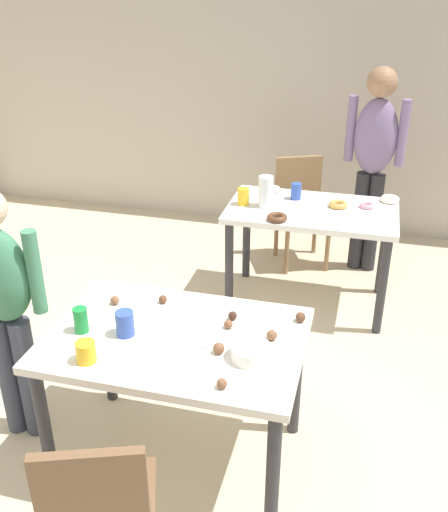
{
  "coord_description": "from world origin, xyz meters",
  "views": [
    {
      "loc": [
        0.77,
        -2.06,
        2.28
      ],
      "look_at": [
        0.08,
        0.59,
        0.9
      ],
      "focal_mm": 41.18,
      "sensor_mm": 36.0,
      "label": 1
    }
  ],
  "objects_px": {
    "dining_table_near": "(176,353)",
    "dining_table_far": "(311,223)",
    "soda_can": "(81,320)",
    "chair_near_table": "(100,508)",
    "person_girl_near": "(3,299)",
    "person_adult_far": "(374,153)",
    "chair_far_table": "(301,204)",
    "pitcher_far": "(266,192)",
    "mixing_bowl": "(250,352)"
  },
  "relations": [
    {
      "from": "person_adult_far",
      "to": "pitcher_far",
      "type": "xyz_separation_m",
      "value": [
        -0.69,
        -0.71,
        -0.12
      ]
    },
    {
      "from": "soda_can",
      "to": "chair_near_table",
      "type": "bearing_deg",
      "value": -60.73
    },
    {
      "from": "person_girl_near",
      "to": "dining_table_near",
      "type": "bearing_deg",
      "value": 0.77
    },
    {
      "from": "chair_near_table",
      "to": "person_girl_near",
      "type": "distance_m",
      "value": 1.17
    },
    {
      "from": "person_girl_near",
      "to": "mixing_bowl",
      "type": "bearing_deg",
      "value": -3.12
    },
    {
      "from": "dining_table_near",
      "to": "chair_near_table",
      "type": "height_order",
      "value": "chair_near_table"
    },
    {
      "from": "person_girl_near",
      "to": "person_adult_far",
      "type": "height_order",
      "value": "person_adult_far"
    },
    {
      "from": "dining_table_far",
      "to": "soda_can",
      "type": "relative_size",
      "value": 9.54
    },
    {
      "from": "dining_table_far",
      "to": "person_adult_far",
      "type": "bearing_deg",
      "value": 60.78
    },
    {
      "from": "dining_table_near",
      "to": "mixing_bowl",
      "type": "height_order",
      "value": "mixing_bowl"
    },
    {
      "from": "dining_table_far",
      "to": "chair_far_table",
      "type": "height_order",
      "value": "chair_far_table"
    },
    {
      "from": "dining_table_near",
      "to": "chair_near_table",
      "type": "xyz_separation_m",
      "value": [
        -0.04,
        -0.77,
        -0.15
      ]
    },
    {
      "from": "dining_table_far",
      "to": "chair_near_table",
      "type": "bearing_deg",
      "value": -100.53
    },
    {
      "from": "chair_far_table",
      "to": "mixing_bowl",
      "type": "xyz_separation_m",
      "value": [
        0.11,
        -2.47,
        0.29
      ]
    },
    {
      "from": "dining_table_near",
      "to": "pitcher_far",
      "type": "height_order",
      "value": "pitcher_far"
    },
    {
      "from": "dining_table_near",
      "to": "person_girl_near",
      "type": "relative_size",
      "value": 0.85
    },
    {
      "from": "mixing_bowl",
      "to": "pitcher_far",
      "type": "xyz_separation_m",
      "value": [
        -0.27,
        1.73,
        0.08
      ]
    },
    {
      "from": "dining_table_near",
      "to": "pitcher_far",
      "type": "xyz_separation_m",
      "value": [
        0.1,
        1.65,
        0.21
      ]
    },
    {
      "from": "chair_far_table",
      "to": "pitcher_far",
      "type": "xyz_separation_m",
      "value": [
        -0.16,
        -0.74,
        0.36
      ]
    },
    {
      "from": "dining_table_near",
      "to": "person_girl_near",
      "type": "bearing_deg",
      "value": -179.23
    },
    {
      "from": "dining_table_near",
      "to": "chair_far_table",
      "type": "bearing_deg",
      "value": 83.81
    },
    {
      "from": "chair_far_table",
      "to": "soda_can",
      "type": "xyz_separation_m",
      "value": [
        -0.69,
        -2.46,
        0.31
      ]
    },
    {
      "from": "mixing_bowl",
      "to": "soda_can",
      "type": "height_order",
      "value": "soda_can"
    },
    {
      "from": "person_adult_far",
      "to": "soda_can",
      "type": "bearing_deg",
      "value": -116.57
    },
    {
      "from": "dining_table_far",
      "to": "chair_far_table",
      "type": "relative_size",
      "value": 1.34
    },
    {
      "from": "dining_table_far",
      "to": "pitcher_far",
      "type": "bearing_deg",
      "value": -171.84
    },
    {
      "from": "chair_far_table",
      "to": "person_girl_near",
      "type": "height_order",
      "value": "person_girl_near"
    },
    {
      "from": "dining_table_near",
      "to": "dining_table_far",
      "type": "xyz_separation_m",
      "value": [
        0.42,
        1.7,
        -0.01
      ]
    },
    {
      "from": "soda_can",
      "to": "dining_table_near",
      "type": "bearing_deg",
      "value": 9.86
    },
    {
      "from": "person_girl_near",
      "to": "person_adult_far",
      "type": "bearing_deg",
      "value": 55.04
    },
    {
      "from": "dining_table_far",
      "to": "pitcher_far",
      "type": "distance_m",
      "value": 0.39
    },
    {
      "from": "dining_table_far",
      "to": "mixing_bowl",
      "type": "relative_size",
      "value": 6.74
    },
    {
      "from": "dining_table_far",
      "to": "chair_far_table",
      "type": "distance_m",
      "value": 0.72
    },
    {
      "from": "dining_table_near",
      "to": "person_girl_near",
      "type": "height_order",
      "value": "person_girl_near"
    },
    {
      "from": "chair_far_table",
      "to": "mixing_bowl",
      "type": "relative_size",
      "value": 5.04
    },
    {
      "from": "chair_far_table",
      "to": "pitcher_far",
      "type": "relative_size",
      "value": 3.98
    },
    {
      "from": "chair_near_table",
      "to": "soda_can",
      "type": "relative_size",
      "value": 7.13
    },
    {
      "from": "chair_far_table",
      "to": "person_girl_near",
      "type": "bearing_deg",
      "value": -115.16
    },
    {
      "from": "person_adult_far",
      "to": "pitcher_far",
      "type": "bearing_deg",
      "value": -134.37
    },
    {
      "from": "chair_far_table",
      "to": "person_adult_far",
      "type": "relative_size",
      "value": 0.54
    },
    {
      "from": "dining_table_far",
      "to": "chair_near_table",
      "type": "height_order",
      "value": "chair_near_table"
    },
    {
      "from": "chair_near_table",
      "to": "soda_can",
      "type": "height_order",
      "value": "soda_can"
    },
    {
      "from": "chair_far_table",
      "to": "person_adult_far",
      "type": "bearing_deg",
      "value": -3.05
    },
    {
      "from": "mixing_bowl",
      "to": "pitcher_far",
      "type": "distance_m",
      "value": 1.76
    },
    {
      "from": "person_girl_near",
      "to": "soda_can",
      "type": "xyz_separation_m",
      "value": [
        0.44,
        -0.06,
        -0.01
      ]
    },
    {
      "from": "dining_table_near",
      "to": "chair_far_table",
      "type": "height_order",
      "value": "chair_far_table"
    },
    {
      "from": "person_girl_near",
      "to": "soda_can",
      "type": "height_order",
      "value": "person_girl_near"
    },
    {
      "from": "chair_far_table",
      "to": "soda_can",
      "type": "height_order",
      "value": "soda_can"
    },
    {
      "from": "soda_can",
      "to": "pitcher_far",
      "type": "xyz_separation_m",
      "value": [
        0.53,
        1.73,
        0.05
      ]
    },
    {
      "from": "chair_near_table",
      "to": "mixing_bowl",
      "type": "bearing_deg",
      "value": 59.48
    }
  ]
}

